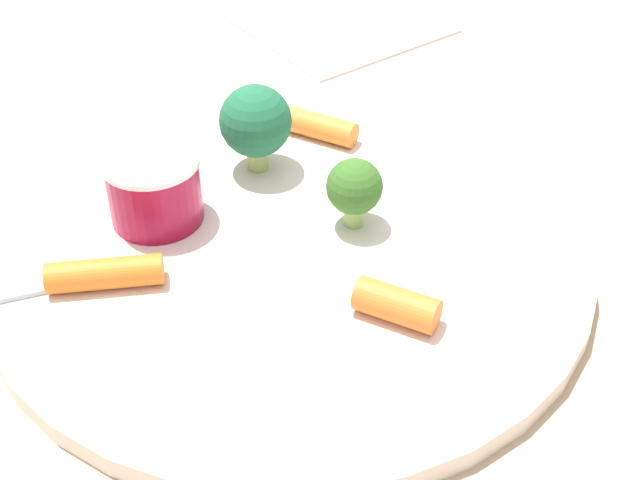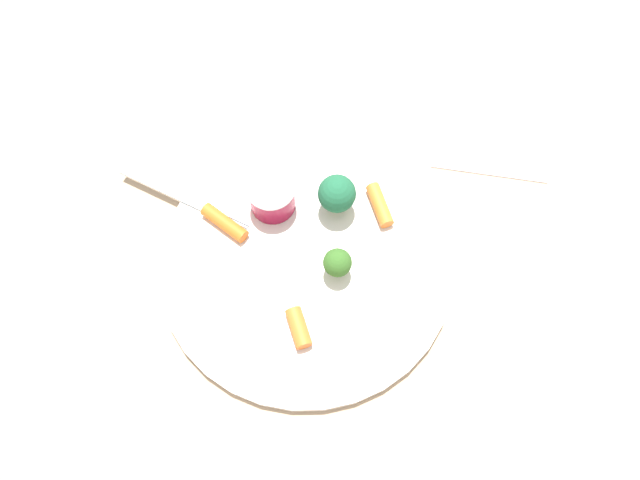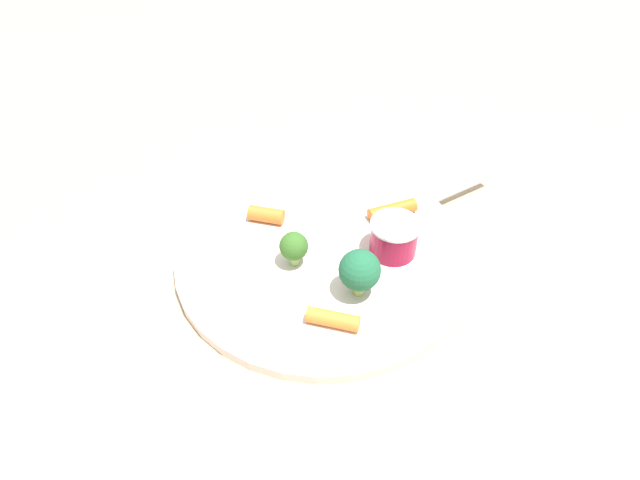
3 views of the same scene
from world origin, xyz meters
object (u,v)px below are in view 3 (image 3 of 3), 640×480
at_px(plate, 323,254).
at_px(broccoli_floret_1, 360,271).
at_px(broccoli_floret_0, 294,247).
at_px(carrot_stick_1, 392,210).
at_px(sauce_cup, 394,237).
at_px(carrot_stick_2, 333,319).
at_px(fork, 434,201).
at_px(carrot_stick_0, 266,215).

bearing_deg(plate, broccoli_floret_1, -12.25).
xyz_separation_m(broccoli_floret_0, broccoli_floret_1, (0.07, 0.02, 0.01)).
relative_size(broccoli_floret_1, carrot_stick_1, 0.93).
height_order(sauce_cup, carrot_stick_2, sauce_cup).
xyz_separation_m(broccoli_floret_0, carrot_stick_1, (0.02, 0.13, -0.02)).
bearing_deg(fork, carrot_stick_2, -76.57).
relative_size(broccoli_floret_1, carrot_stick_0, 1.31).
height_order(plate, carrot_stick_0, carrot_stick_0).
bearing_deg(broccoli_floret_1, sauce_cup, 103.21).
relative_size(plate, broccoli_floret_0, 7.97).
xyz_separation_m(broccoli_floret_1, carrot_stick_2, (0.01, -0.05, -0.02)).
distance_m(plate, fork, 0.15).
bearing_deg(broccoli_floret_1, carrot_stick_2, -75.40).
relative_size(broccoli_floret_0, carrot_stick_0, 0.99).
bearing_deg(plate, sauce_cup, 46.29).
relative_size(broccoli_floret_1, fork, 0.32).
bearing_deg(fork, carrot_stick_1, -107.29).
bearing_deg(sauce_cup, fork, 103.03).
distance_m(carrot_stick_1, carrot_stick_2, 0.17).
bearing_deg(fork, broccoli_floret_0, -100.64).
distance_m(broccoli_floret_1, carrot_stick_0, 0.15).
bearing_deg(broccoli_floret_0, sauce_cup, 57.24).
xyz_separation_m(sauce_cup, carrot_stick_2, (0.03, -0.11, -0.01)).
relative_size(plate, carrot_stick_1, 5.60).
distance_m(carrot_stick_2, fork, 0.22).
distance_m(carrot_stick_1, fork, 0.06).
bearing_deg(sauce_cup, broccoli_floret_0, -122.76).
height_order(broccoli_floret_0, broccoli_floret_1, broccoli_floret_1).
distance_m(broccoli_floret_0, broccoli_floret_1, 0.08).
bearing_deg(sauce_cup, broccoli_floret_1, -76.79).
relative_size(broccoli_floret_0, carrot_stick_1, 0.70).
height_order(broccoli_floret_0, carrot_stick_2, broccoli_floret_0).
bearing_deg(carrot_stick_1, carrot_stick_0, -128.94).
bearing_deg(broccoli_floret_1, plate, 167.75).
height_order(sauce_cup, carrot_stick_0, sauce_cup).
relative_size(sauce_cup, carrot_stick_0, 1.30).
bearing_deg(fork, plate, -100.90).
relative_size(sauce_cup, carrot_stick_2, 1.03).
height_order(carrot_stick_0, fork, carrot_stick_0).
bearing_deg(carrot_stick_0, broccoli_floret_0, -15.73).
bearing_deg(broccoli_floret_1, carrot_stick_0, -179.84).
height_order(plate, broccoli_floret_1, broccoli_floret_1).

